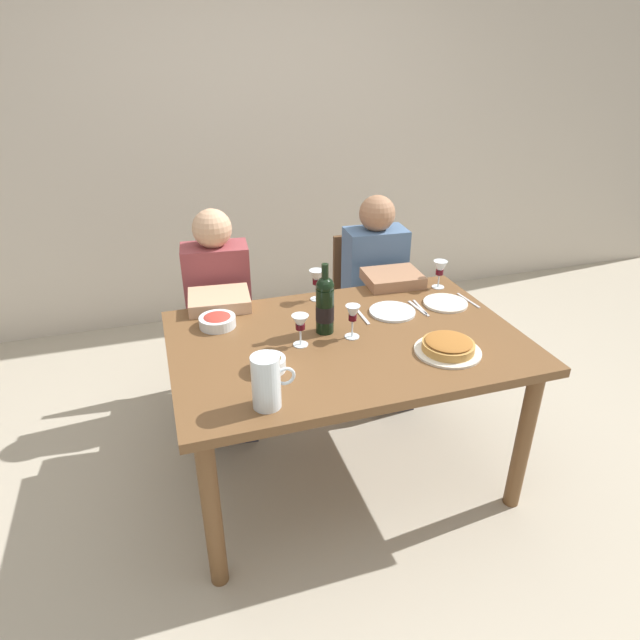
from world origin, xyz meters
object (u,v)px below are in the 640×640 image
(wine_glass_left_diner, at_px, (317,279))
(diner_left, at_px, (221,317))
(baked_tart, at_px, (448,346))
(diner_right, at_px, (380,296))
(dinner_plate_right_setting, at_px, (445,303))
(olive_bowl, at_px, (268,363))
(wine_bottle, at_px, (325,305))
(wine_glass_right_diner, at_px, (300,324))
(water_pitcher, at_px, (267,385))
(dinner_plate_left_setting, at_px, (392,312))
(chair_left, at_px, (220,318))
(chair_right, at_px, (366,298))
(salad_bowl, at_px, (217,321))
(wine_glass_centre, at_px, (440,269))
(wine_glass_spare, at_px, (353,315))
(dining_table, at_px, (346,356))

(wine_glass_left_diner, relative_size, diner_left, 0.13)
(baked_tart, distance_m, diner_right, 0.91)
(baked_tart, bearing_deg, dinner_plate_right_setting, 61.81)
(dinner_plate_right_setting, xyz_separation_m, diner_left, (-1.03, 0.48, -0.15))
(olive_bowl, bearing_deg, wine_bottle, 37.33)
(wine_glass_right_diner, bearing_deg, water_pitcher, -120.88)
(olive_bowl, bearing_deg, dinner_plate_left_setting, 25.13)
(chair_left, height_order, chair_right, same)
(salad_bowl, distance_m, dinner_plate_left_setting, 0.81)
(wine_bottle, height_order, diner_left, diner_left)
(salad_bowl, height_order, wine_glass_right_diner, wine_glass_right_diner)
(wine_glass_left_diner, xyz_separation_m, diner_left, (-0.45, 0.24, -0.25))
(salad_bowl, bearing_deg, dinner_plate_right_setting, -5.52)
(wine_glass_left_diner, height_order, dinner_plate_left_setting, wine_glass_left_diner)
(salad_bowl, bearing_deg, chair_left, 83.17)
(wine_glass_right_diner, distance_m, diner_right, 0.95)
(baked_tart, height_order, olive_bowl, olive_bowl)
(olive_bowl, relative_size, chair_left, 0.15)
(baked_tart, bearing_deg, salad_bowl, 149.31)
(olive_bowl, bearing_deg, dinner_plate_right_setting, 18.58)
(wine_glass_centre, bearing_deg, wine_glass_left_diner, 175.63)
(chair_left, relative_size, chair_right, 1.00)
(wine_bottle, bearing_deg, wine_glass_centre, 21.59)
(baked_tart, bearing_deg, water_pitcher, -170.10)
(olive_bowl, relative_size, diner_left, 0.12)
(salad_bowl, xyz_separation_m, diner_right, (0.96, 0.37, -0.17))
(wine_glass_centre, height_order, chair_right, wine_glass_centre)
(water_pitcher, bearing_deg, baked_tart, 9.90)
(wine_bottle, height_order, baked_tart, wine_bottle)
(wine_glass_spare, relative_size, chair_right, 0.17)
(dining_table, relative_size, wine_glass_left_diner, 9.69)
(wine_glass_centre, relative_size, diner_right, 0.13)
(wine_glass_right_diner, bearing_deg, wine_glass_centre, 23.23)
(wine_glass_centre, bearing_deg, diner_left, 165.49)
(dining_table, bearing_deg, diner_left, 125.39)
(wine_glass_centre, bearing_deg, dining_table, -150.28)
(chair_left, distance_m, chair_right, 0.90)
(baked_tart, distance_m, diner_left, 1.22)
(baked_tart, relative_size, chair_right, 0.32)
(olive_bowl, relative_size, dinner_plate_right_setting, 0.63)
(wine_glass_right_diner, xyz_separation_m, wine_glass_centre, (0.85, 0.36, 0.00))
(water_pitcher, xyz_separation_m, salad_bowl, (-0.08, 0.65, -0.06))
(wine_glass_spare, xyz_separation_m, dinner_plate_left_setting, (0.26, 0.16, -0.10))
(salad_bowl, distance_m, wine_glass_centre, 1.16)
(wine_bottle, bearing_deg, olive_bowl, -142.67)
(chair_left, bearing_deg, wine_bottle, 120.21)
(wine_glass_centre, relative_size, chair_left, 0.17)
(diner_right, bearing_deg, chair_left, -11.53)
(water_pitcher, xyz_separation_m, diner_left, (-0.03, 1.03, -0.23))
(wine_glass_right_diner, bearing_deg, diner_left, 111.42)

